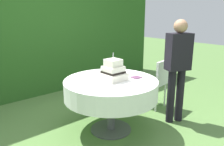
# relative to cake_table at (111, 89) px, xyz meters

# --- Properties ---
(ground_plane) EXTENTS (20.00, 20.00, 0.00)m
(ground_plane) POSITION_rel_cake_table_xyz_m (0.00, 0.00, -0.64)
(ground_plane) COLOR #547A3D
(foliage_hedge) EXTENTS (6.03, 0.61, 2.94)m
(foliage_hedge) POSITION_rel_cake_table_xyz_m (0.00, 2.35, 0.83)
(foliage_hedge) COLOR #28561E
(foliage_hedge) RESTS_ON ground_plane
(cake_table) EXTENTS (1.33, 1.33, 0.77)m
(cake_table) POSITION_rel_cake_table_xyz_m (0.00, 0.00, 0.00)
(cake_table) COLOR #4C4C51
(cake_table) RESTS_ON ground_plane
(wedding_cake) EXTENTS (0.32, 0.33, 0.39)m
(wedding_cake) POSITION_rel_cake_table_xyz_m (0.03, -0.02, 0.25)
(wedding_cake) COLOR silver
(wedding_cake) RESTS_ON cake_table
(serving_plate_near) EXTENTS (0.11, 0.11, 0.01)m
(serving_plate_near) POSITION_rel_cake_table_xyz_m (-0.30, 0.15, 0.14)
(serving_plate_near) COLOR white
(serving_plate_near) RESTS_ON cake_table
(serving_plate_far) EXTENTS (0.14, 0.14, 0.01)m
(serving_plate_far) POSITION_rel_cake_table_xyz_m (0.23, 0.32, 0.14)
(serving_plate_far) COLOR white
(serving_plate_far) RESTS_ON cake_table
(serving_plate_left) EXTENTS (0.12, 0.12, 0.01)m
(serving_plate_left) POSITION_rel_cake_table_xyz_m (-0.41, -0.34, 0.14)
(serving_plate_left) COLOR white
(serving_plate_left) RESTS_ON cake_table
(napkin_stack) EXTENTS (0.14, 0.14, 0.01)m
(napkin_stack) POSITION_rel_cake_table_xyz_m (0.35, -0.16, 0.14)
(napkin_stack) COLOR #603856
(napkin_stack) RESTS_ON cake_table
(garden_chair) EXTENTS (0.45, 0.45, 0.89)m
(garden_chair) POSITION_rel_cake_table_xyz_m (1.16, 0.07, -0.10)
(garden_chair) COLOR white
(garden_chair) RESTS_ON ground_plane
(standing_person) EXTENTS (0.41, 0.33, 1.60)m
(standing_person) POSITION_rel_cake_table_xyz_m (0.95, -0.45, 0.29)
(standing_person) COLOR black
(standing_person) RESTS_ON ground_plane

